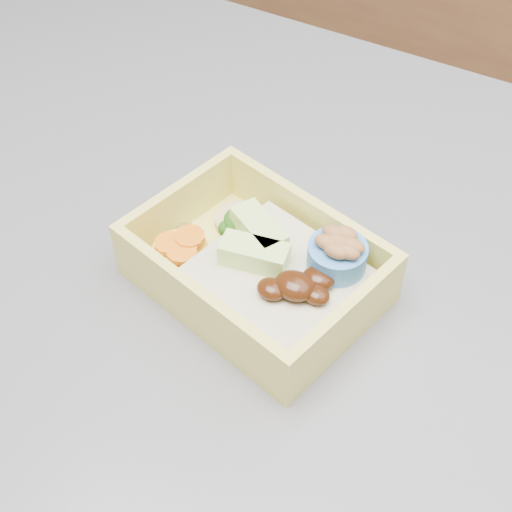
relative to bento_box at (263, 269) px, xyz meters
The scene contains 1 object.
bento_box is the anchor object (origin of this frame).
Camera 1 is at (0.23, -0.27, 1.29)m, focal length 50.00 mm.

